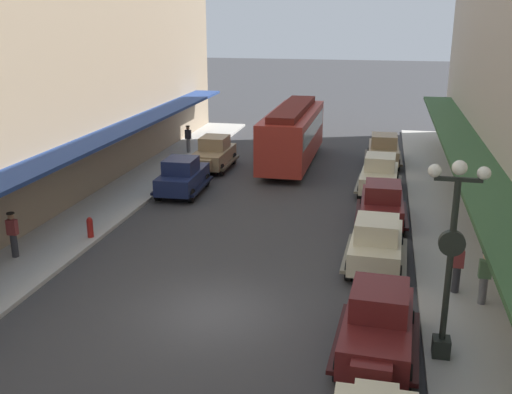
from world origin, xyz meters
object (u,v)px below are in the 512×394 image
parked_car_7 (214,153)px  pedestrian_0 (188,139)px  pedestrian_3 (457,267)px  parked_car_5 (379,174)px  lamp_post_with_clock (451,253)px  parked_car_6 (384,149)px  pedestrian_2 (13,234)px  parked_car_3 (183,175)px  pedestrian_4 (484,277)px  parked_car_4 (382,202)px  parked_car_0 (378,323)px  streetcar (292,132)px  fire_hydrant (90,227)px  parked_car_2 (376,242)px

parked_car_7 → pedestrian_0: 4.07m
pedestrian_0 → pedestrian_3: bearing=-49.8°
parked_car_7 → pedestrian_0: (-2.56, 3.16, 0.07)m
parked_car_5 → lamp_post_with_clock: size_ratio=0.83×
parked_car_6 → pedestrian_2: 21.46m
parked_car_3 → pedestrian_3: bearing=-36.4°
pedestrian_2 → pedestrian_4: size_ratio=1.00×
parked_car_4 → parked_car_3: bearing=165.9°
parked_car_0 → pedestrian_2: parked_car_0 is taller
streetcar → lamp_post_with_clock: lamp_post_with_clock is taller
parked_car_6 → pedestrian_2: bearing=-126.6°
parked_car_7 → pedestrian_4: (12.55, -14.51, 0.07)m
pedestrian_4 → parked_car_5: bearing=105.5°
parked_car_7 → pedestrian_2: 14.61m
parked_car_3 → pedestrian_3: parked_car_3 is taller
pedestrian_4 → parked_car_0: bearing=-132.7°
parked_car_4 → pedestrian_2: size_ratio=2.56×
fire_hydrant → pedestrian_4: bearing=-10.7°
streetcar → fire_hydrant: 15.08m
parked_car_4 → parked_car_5: same height
parked_car_5 → pedestrian_2: parked_car_5 is taller
streetcar → pedestrian_3: 17.65m
lamp_post_with_clock → parked_car_6: bearing=94.6°
streetcar → parked_car_6: bearing=10.7°
lamp_post_with_clock → pedestrian_4: 4.07m
parked_car_4 → streetcar: 10.87m
parked_car_2 → lamp_post_with_clock: 6.32m
parked_car_0 → parked_car_5: same height
pedestrian_2 → parked_car_7: bearing=76.7°
parked_car_5 → pedestrian_3: 11.39m
parked_car_2 → fire_hydrant: 10.98m
parked_car_3 → fire_hydrant: parked_car_3 is taller
parked_car_2 → parked_car_5: size_ratio=1.00×
parked_car_4 → pedestrian_2: 14.52m
streetcar → pedestrian_0: size_ratio=5.76×
parked_car_3 → streetcar: streetcar is taller
streetcar → pedestrian_2: size_ratio=5.76×
parked_car_5 → streetcar: size_ratio=0.45×
streetcar → parked_car_0: bearing=-75.1°
parked_car_5 → lamp_post_with_clock: (1.82, -15.00, 2.04)m
parked_car_6 → fire_hydrant: size_ratio=5.22×
parked_car_3 → pedestrian_0: size_ratio=2.57×
parked_car_3 → streetcar: 8.33m
pedestrian_2 → parked_car_3: bearing=70.7°
pedestrian_2 → pedestrian_4: 15.92m
parked_car_3 → lamp_post_with_clock: size_ratio=0.83×
lamp_post_with_clock → pedestrian_0: (-13.66, 20.93, -1.97)m
parked_car_0 → pedestrian_0: size_ratio=2.59×
parked_car_7 → lamp_post_with_clock: bearing=-58.0°
parked_car_5 → streetcar: (-5.09, 4.78, 0.96)m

